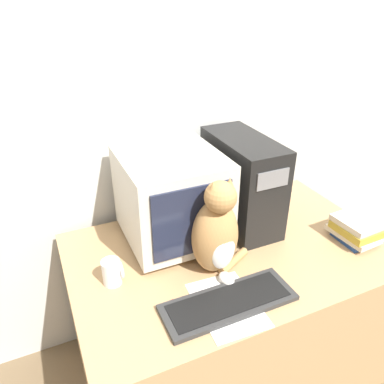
{
  "coord_description": "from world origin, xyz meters",
  "views": [
    {
      "loc": [
        -0.69,
        -0.68,
        1.72
      ],
      "look_at": [
        -0.16,
        0.48,
        1.02
      ],
      "focal_mm": 35.0,
      "sensor_mm": 36.0,
      "label": 1
    }
  ],
  "objects_px": {
    "crt_monitor": "(172,197)",
    "pen": "(191,300)",
    "computer_tower": "(242,182)",
    "mug": "(113,272)",
    "cat": "(217,233)",
    "book_stack": "(355,230)",
    "keyboard": "(229,302)"
  },
  "relations": [
    {
      "from": "keyboard",
      "to": "cat",
      "type": "distance_m",
      "value": 0.25
    },
    {
      "from": "crt_monitor",
      "to": "pen",
      "type": "distance_m",
      "value": 0.45
    },
    {
      "from": "cat",
      "to": "pen",
      "type": "relative_size",
      "value": 3.08
    },
    {
      "from": "book_stack",
      "to": "mug",
      "type": "bearing_deg",
      "value": 170.86
    },
    {
      "from": "computer_tower",
      "to": "mug",
      "type": "xyz_separation_m",
      "value": [
        -0.66,
        -0.18,
        -0.16
      ]
    },
    {
      "from": "computer_tower",
      "to": "mug",
      "type": "height_order",
      "value": "computer_tower"
    },
    {
      "from": "crt_monitor",
      "to": "keyboard",
      "type": "xyz_separation_m",
      "value": [
        0.03,
        -0.46,
        -0.2
      ]
    },
    {
      "from": "crt_monitor",
      "to": "cat",
      "type": "distance_m",
      "value": 0.29
    },
    {
      "from": "crt_monitor",
      "to": "book_stack",
      "type": "height_order",
      "value": "crt_monitor"
    },
    {
      "from": "cat",
      "to": "book_stack",
      "type": "relative_size",
      "value": 1.91
    },
    {
      "from": "computer_tower",
      "to": "mug",
      "type": "relative_size",
      "value": 4.39
    },
    {
      "from": "pen",
      "to": "computer_tower",
      "type": "bearing_deg",
      "value": 42.26
    },
    {
      "from": "keyboard",
      "to": "book_stack",
      "type": "relative_size",
      "value": 2.26
    },
    {
      "from": "crt_monitor",
      "to": "mug",
      "type": "relative_size",
      "value": 4.23
    },
    {
      "from": "computer_tower",
      "to": "book_stack",
      "type": "distance_m",
      "value": 0.54
    },
    {
      "from": "crt_monitor",
      "to": "book_stack",
      "type": "distance_m",
      "value": 0.82
    },
    {
      "from": "cat",
      "to": "pen",
      "type": "xyz_separation_m",
      "value": [
        -0.16,
        -0.11,
        -0.17
      ]
    },
    {
      "from": "crt_monitor",
      "to": "cat",
      "type": "bearing_deg",
      "value": -75.32
    },
    {
      "from": "crt_monitor",
      "to": "book_stack",
      "type": "bearing_deg",
      "value": -25.74
    },
    {
      "from": "book_stack",
      "to": "crt_monitor",
      "type": "bearing_deg",
      "value": 154.26
    },
    {
      "from": "cat",
      "to": "computer_tower",
      "type": "bearing_deg",
      "value": 41.18
    },
    {
      "from": "computer_tower",
      "to": "book_stack",
      "type": "height_order",
      "value": "computer_tower"
    },
    {
      "from": "book_stack",
      "to": "pen",
      "type": "height_order",
      "value": "book_stack"
    },
    {
      "from": "book_stack",
      "to": "pen",
      "type": "distance_m",
      "value": 0.81
    },
    {
      "from": "computer_tower",
      "to": "keyboard",
      "type": "distance_m",
      "value": 0.59
    },
    {
      "from": "pen",
      "to": "keyboard",
      "type": "bearing_deg",
      "value": -31.72
    },
    {
      "from": "keyboard",
      "to": "crt_monitor",
      "type": "bearing_deg",
      "value": 93.62
    },
    {
      "from": "mug",
      "to": "cat",
      "type": "bearing_deg",
      "value": -13.62
    },
    {
      "from": "pen",
      "to": "mug",
      "type": "relative_size",
      "value": 1.29
    },
    {
      "from": "computer_tower",
      "to": "crt_monitor",
      "type": "bearing_deg",
      "value": 179.62
    },
    {
      "from": "keyboard",
      "to": "pen",
      "type": "height_order",
      "value": "keyboard"
    },
    {
      "from": "computer_tower",
      "to": "keyboard",
      "type": "height_order",
      "value": "computer_tower"
    }
  ]
}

